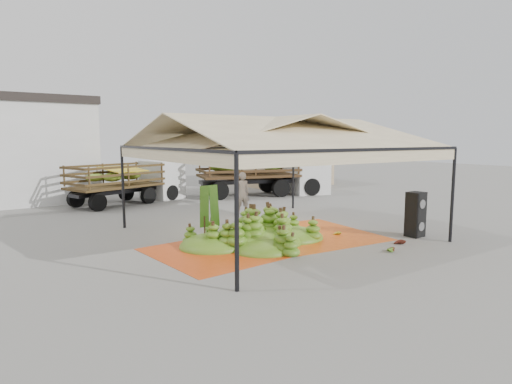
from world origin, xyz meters
TOP-DOWN VIEW (x-y plane):
  - ground at (0.00, 0.00)m, footprint 90.00×90.00m
  - canopy_tent at (0.00, 0.00)m, footprint 8.10×8.10m
  - building_tan at (10.00, 13.00)m, footprint 6.30×5.30m
  - tarp_left at (-2.64, -0.90)m, footprint 4.16×3.99m
  - tarp_right at (0.97, -0.69)m, footprint 4.29×4.47m
  - banana_heap at (-1.16, -0.64)m, footprint 5.33×4.52m
  - hand_yellow_a at (-0.55, -1.21)m, footprint 0.51×0.47m
  - hand_yellow_b at (1.62, -1.33)m, footprint 0.48×0.44m
  - hand_red_a at (1.38, -3.70)m, footprint 0.54×0.51m
  - hand_red_b at (2.28, -3.38)m, footprint 0.57×0.52m
  - hand_green at (1.31, -3.70)m, footprint 0.56×0.56m
  - hanging_bunches at (0.35, 0.63)m, footprint 3.24×0.24m
  - speaker_stack at (3.70, -2.90)m, footprint 0.56×0.50m
  - banana_leaves at (-2.54, -0.30)m, footprint 0.96×1.36m
  - vendor at (1.21, 4.10)m, footprint 0.77×0.62m
  - truck_left at (-1.71, 10.02)m, footprint 6.39×3.95m
  - truck_right at (5.88, 8.59)m, footprint 7.89×4.39m

SIDE VIEW (x-z plane):
  - ground at x=0.00m, z-range 0.00..0.00m
  - banana_leaves at x=-2.54m, z-range -1.85..1.85m
  - tarp_left at x=-2.64m, z-range 0.00..0.01m
  - tarp_right at x=0.97m, z-range 0.00..0.01m
  - hand_yellow_b at x=1.62m, z-range 0.00..0.18m
  - hand_yellow_a at x=-0.55m, z-range 0.00..0.19m
  - hand_red_a at x=1.38m, z-range 0.00..0.20m
  - hand_green at x=1.31m, z-range 0.00..0.20m
  - hand_red_b at x=2.28m, z-range 0.00..0.22m
  - banana_heap at x=-1.16m, z-range 0.00..1.07m
  - speaker_stack at x=3.70m, z-range 0.00..1.51m
  - vendor at x=1.21m, z-range 0.00..1.83m
  - truck_left at x=-1.71m, z-range 0.24..2.32m
  - truck_right at x=5.88m, z-range 0.30..2.87m
  - building_tan at x=10.00m, z-range 0.02..4.12m
  - hanging_bunches at x=0.35m, z-range 2.52..2.72m
  - canopy_tent at x=0.00m, z-range 1.30..5.30m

